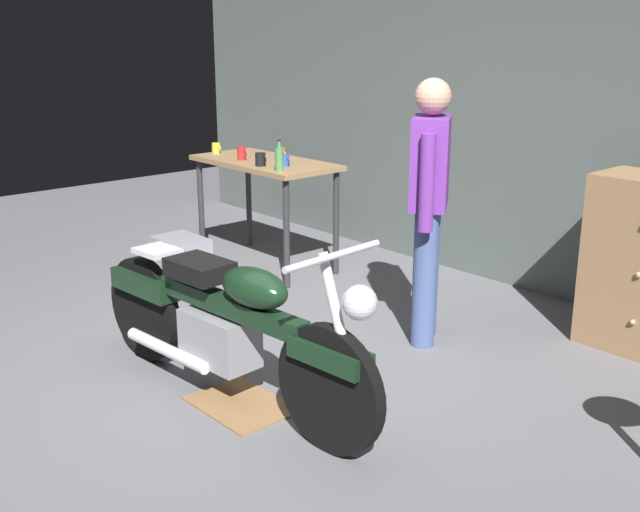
{
  "coord_description": "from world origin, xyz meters",
  "views": [
    {
      "loc": [
        3.3,
        -2.22,
        1.96
      ],
      "look_at": [
        0.03,
        0.7,
        0.65
      ],
      "focal_mm": 43.27,
      "sensor_mm": 36.0,
      "label": 1
    }
  ],
  "objects_px": {
    "person_standing": "(429,200)",
    "mug_blue_enamel": "(285,161)",
    "storage_bin": "(182,258)",
    "mug_red_diner": "(242,154)",
    "mug_orange_travel": "(280,154)",
    "mug_yellow_tall": "(216,148)",
    "mug_black_matte": "(261,159)",
    "bottle": "(279,159)",
    "motorcycle": "(226,322)"
  },
  "relations": [
    {
      "from": "mug_yellow_tall",
      "to": "bottle",
      "type": "height_order",
      "value": "bottle"
    },
    {
      "from": "motorcycle",
      "to": "mug_black_matte",
      "type": "height_order",
      "value": "mug_black_matte"
    },
    {
      "from": "mug_black_matte",
      "to": "mug_yellow_tall",
      "type": "distance_m",
      "value": 0.76
    },
    {
      "from": "mug_black_matte",
      "to": "motorcycle",
      "type": "bearing_deg",
      "value": -42.53
    },
    {
      "from": "mug_orange_travel",
      "to": "mug_red_diner",
      "type": "xyz_separation_m",
      "value": [
        -0.23,
        -0.22,
        0.0
      ]
    },
    {
      "from": "mug_black_matte",
      "to": "mug_red_diner",
      "type": "bearing_deg",
      "value": 170.73
    },
    {
      "from": "bottle",
      "to": "mug_black_matte",
      "type": "bearing_deg",
      "value": 173.04
    },
    {
      "from": "motorcycle",
      "to": "mug_yellow_tall",
      "type": "xyz_separation_m",
      "value": [
        -2.38,
        1.59,
        0.5
      ]
    },
    {
      "from": "storage_bin",
      "to": "mug_yellow_tall",
      "type": "bearing_deg",
      "value": 121.85
    },
    {
      "from": "person_standing",
      "to": "storage_bin",
      "type": "bearing_deg",
      "value": 66.84
    },
    {
      "from": "mug_blue_enamel",
      "to": "person_standing",
      "type": "bearing_deg",
      "value": -6.71
    },
    {
      "from": "mug_yellow_tall",
      "to": "bottle",
      "type": "xyz_separation_m",
      "value": [
        1.03,
        -0.13,
        0.05
      ]
    },
    {
      "from": "person_standing",
      "to": "mug_yellow_tall",
      "type": "xyz_separation_m",
      "value": [
        -2.53,
        0.15,
        0.02
      ]
    },
    {
      "from": "person_standing",
      "to": "mug_black_matte",
      "type": "xyz_separation_m",
      "value": [
        -1.78,
        0.06,
        0.03
      ]
    },
    {
      "from": "person_standing",
      "to": "storage_bin",
      "type": "xyz_separation_m",
      "value": [
        -2.13,
        -0.5,
        -0.76
      ]
    },
    {
      "from": "storage_bin",
      "to": "bottle",
      "type": "distance_m",
      "value": 1.16
    },
    {
      "from": "mug_black_matte",
      "to": "mug_yellow_tall",
      "type": "height_order",
      "value": "mug_black_matte"
    },
    {
      "from": "storage_bin",
      "to": "mug_red_diner",
      "type": "distance_m",
      "value": 0.99
    },
    {
      "from": "mug_yellow_tall",
      "to": "mug_red_diner",
      "type": "xyz_separation_m",
      "value": [
        0.43,
        -0.04,
        0.01
      ]
    },
    {
      "from": "mug_blue_enamel",
      "to": "mug_red_diner",
      "type": "xyz_separation_m",
      "value": [
        -0.46,
        -0.08,
        0.01
      ]
    },
    {
      "from": "mug_yellow_tall",
      "to": "bottle",
      "type": "bearing_deg",
      "value": -6.99
    },
    {
      "from": "motorcycle",
      "to": "mug_red_diner",
      "type": "bearing_deg",
      "value": 137.66
    },
    {
      "from": "motorcycle",
      "to": "storage_bin",
      "type": "bearing_deg",
      "value": 150.62
    },
    {
      "from": "mug_black_matte",
      "to": "mug_blue_enamel",
      "type": "bearing_deg",
      "value": 46.1
    },
    {
      "from": "mug_orange_travel",
      "to": "mug_blue_enamel",
      "type": "bearing_deg",
      "value": -31.21
    },
    {
      "from": "motorcycle",
      "to": "bottle",
      "type": "relative_size",
      "value": 9.09
    },
    {
      "from": "bottle",
      "to": "motorcycle",
      "type": "bearing_deg",
      "value": -47.21
    },
    {
      "from": "mug_yellow_tall",
      "to": "motorcycle",
      "type": "bearing_deg",
      "value": -33.72
    },
    {
      "from": "person_standing",
      "to": "mug_blue_enamel",
      "type": "distance_m",
      "value": 1.66
    },
    {
      "from": "mug_black_matte",
      "to": "storage_bin",
      "type": "bearing_deg",
      "value": -121.97
    },
    {
      "from": "person_standing",
      "to": "motorcycle",
      "type": "bearing_deg",
      "value": 137.72
    },
    {
      "from": "mug_yellow_tall",
      "to": "mug_black_matte",
      "type": "bearing_deg",
      "value": -7.0
    },
    {
      "from": "motorcycle",
      "to": "storage_bin",
      "type": "xyz_separation_m",
      "value": [
        -1.98,
        0.94,
        -0.28
      ]
    },
    {
      "from": "mug_blue_enamel",
      "to": "storage_bin",
      "type": "bearing_deg",
      "value": -124.65
    },
    {
      "from": "person_standing",
      "to": "mug_yellow_tall",
      "type": "distance_m",
      "value": 2.54
    },
    {
      "from": "person_standing",
      "to": "mug_yellow_tall",
      "type": "bearing_deg",
      "value": 50.28
    },
    {
      "from": "mug_orange_travel",
      "to": "mug_yellow_tall",
      "type": "distance_m",
      "value": 0.68
    },
    {
      "from": "mug_yellow_tall",
      "to": "bottle",
      "type": "relative_size",
      "value": 0.44
    },
    {
      "from": "mug_yellow_tall",
      "to": "mug_red_diner",
      "type": "bearing_deg",
      "value": -5.27
    },
    {
      "from": "motorcycle",
      "to": "mug_orange_travel",
      "type": "distance_m",
      "value": 2.53
    },
    {
      "from": "mug_blue_enamel",
      "to": "bottle",
      "type": "relative_size",
      "value": 0.45
    },
    {
      "from": "bottle",
      "to": "storage_bin",
      "type": "bearing_deg",
      "value": -140.12
    },
    {
      "from": "mug_blue_enamel",
      "to": "bottle",
      "type": "height_order",
      "value": "bottle"
    },
    {
      "from": "mug_blue_enamel",
      "to": "mug_yellow_tall",
      "type": "height_order",
      "value": "mug_yellow_tall"
    },
    {
      "from": "motorcycle",
      "to": "mug_yellow_tall",
      "type": "bearing_deg",
      "value": 142.34
    },
    {
      "from": "mug_red_diner",
      "to": "bottle",
      "type": "distance_m",
      "value": 0.61
    },
    {
      "from": "motorcycle",
      "to": "mug_blue_enamel",
      "type": "relative_size",
      "value": 20.32
    },
    {
      "from": "motorcycle",
      "to": "mug_orange_travel",
      "type": "relative_size",
      "value": 19.49
    },
    {
      "from": "person_standing",
      "to": "mug_black_matte",
      "type": "height_order",
      "value": "person_standing"
    },
    {
      "from": "mug_red_diner",
      "to": "bottle",
      "type": "xyz_separation_m",
      "value": [
        0.6,
        -0.09,
        0.04
      ]
    }
  ]
}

